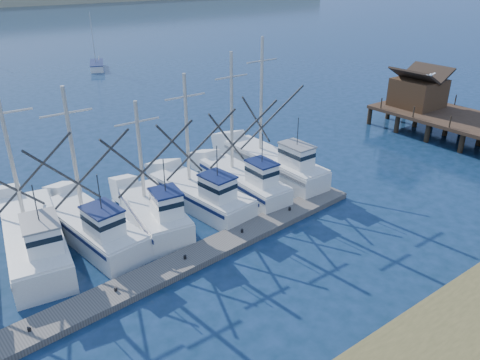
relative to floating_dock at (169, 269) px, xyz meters
name	(u,v)px	position (x,y,z in m)	size (l,w,h in m)	color
ground	(365,257)	(9.13, -5.14, -0.18)	(500.00, 500.00, 0.00)	#0C2338
floating_dock	(169,269)	(0.00, 0.00, 0.00)	(27.28, 1.82, 0.36)	#615C57
timber_pier	(451,109)	(30.62, 3.32, 2.39)	(7.00, 20.00, 8.00)	black
trawler_fleet	(123,217)	(-0.17, 5.09, 0.79)	(27.16, 9.63, 9.93)	white
sailboat_near	(97,66)	(16.05, 51.51, 0.31)	(3.94, 6.46, 8.10)	white
flying_gull	(431,75)	(22.60, 0.99, 6.87)	(1.05, 0.19, 0.19)	white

